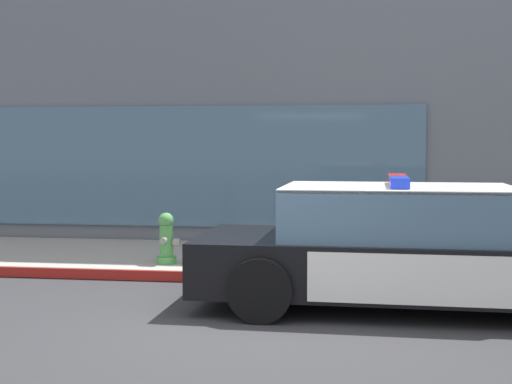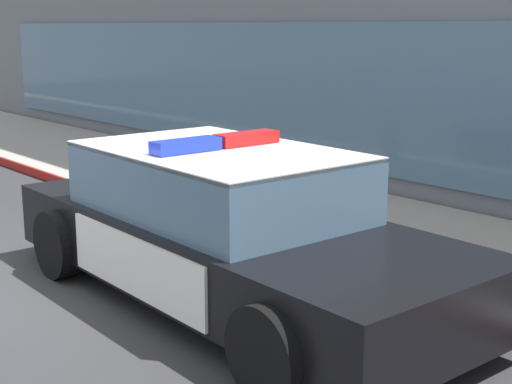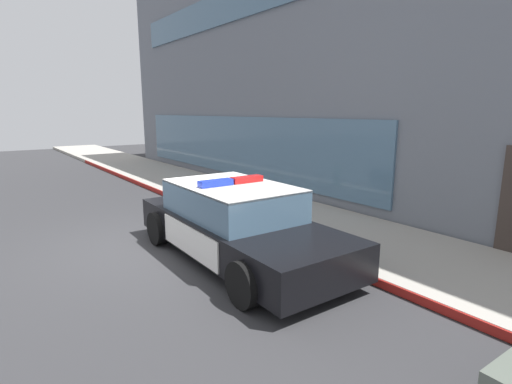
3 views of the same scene
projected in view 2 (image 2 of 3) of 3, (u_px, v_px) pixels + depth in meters
ground at (38, 277)px, 7.39m from camera, size 48.00×48.00×0.00m
sidewalk at (299, 212)px, 9.67m from camera, size 48.00×2.91×0.15m
curb_red_paint at (209, 232)px, 8.74m from camera, size 28.80×0.04×0.14m
police_cruiser at (227, 227)px, 6.65m from camera, size 4.93×2.17×1.49m
fire_hydrant at (172, 171)px, 10.14m from camera, size 0.34×0.39×0.73m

